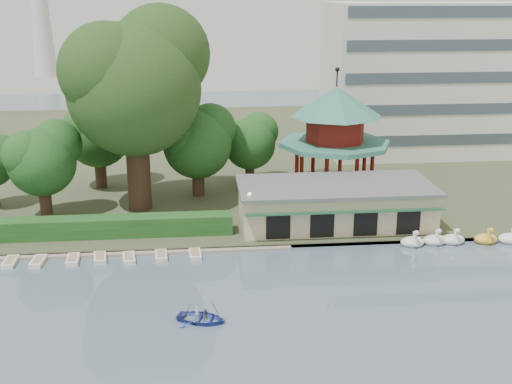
{
  "coord_description": "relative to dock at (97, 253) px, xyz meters",
  "views": [
    {
      "loc": [
        -3.12,
        -35.4,
        21.96
      ],
      "look_at": [
        2.0,
        18.0,
        5.0
      ],
      "focal_mm": 45.0,
      "sensor_mm": 36.0,
      "label": 1
    }
  ],
  "objects": [
    {
      "name": "shore",
      "position": [
        12.0,
        34.8,
        0.08
      ],
      "size": [
        220.0,
        70.0,
        0.4
      ],
      "primitive_type": "cube",
      "color": "#424930",
      "rests_on": "ground"
    },
    {
      "name": "big_tree",
      "position": [
        3.18,
        11.01,
        13.6
      ],
      "size": [
        14.46,
        13.47,
        20.4
      ],
      "color": "#3A281C",
      "rests_on": "shore"
    },
    {
      "name": "boathouse",
      "position": [
        22.0,
        4.77,
        2.25
      ],
      "size": [
        18.6,
        9.39,
        3.9
      ],
      "color": "beige",
      "rests_on": "shore"
    },
    {
      "name": "office_building",
      "position": [
        44.67,
        31.8,
        9.61
      ],
      "size": [
        38.0,
        18.0,
        20.0
      ],
      "color": "silver",
      "rests_on": "shore"
    },
    {
      "name": "ground_plane",
      "position": [
        12.0,
        -17.2,
        -0.12
      ],
      "size": [
        220.0,
        220.0,
        0.0
      ],
      "primitive_type": "plane",
      "color": "slate",
      "rests_on": "ground"
    },
    {
      "name": "lamp_post",
      "position": [
        13.5,
        1.8,
        3.22
      ],
      "size": [
        0.36,
        0.36,
        4.28
      ],
      "color": "black",
      "rests_on": "shore"
    },
    {
      "name": "swan_boats",
      "position": [
        35.22,
        -0.69,
        0.28
      ],
      "size": [
        16.08,
        2.07,
        1.92
      ],
      "color": "white",
      "rests_on": "ground"
    },
    {
      "name": "embankment",
      "position": [
        12.0,
        0.1,
        0.03
      ],
      "size": [
        220.0,
        0.6,
        0.3
      ],
      "primitive_type": "cube",
      "color": "gray",
      "rests_on": "ground"
    },
    {
      "name": "dock",
      "position": [
        0.0,
        0.0,
        0.0
      ],
      "size": [
        34.0,
        1.6,
        0.24
      ],
      "primitive_type": "cube",
      "color": "gray",
      "rests_on": "ground"
    },
    {
      "name": "hedge",
      "position": [
        -3.0,
        3.3,
        1.18
      ],
      "size": [
        30.0,
        2.0,
        1.8
      ],
      "primitive_type": "cube",
      "color": "#225220",
      "rests_on": "shore"
    },
    {
      "name": "small_trees",
      "position": [
        0.36,
        14.65,
        6.3
      ],
      "size": [
        39.22,
        17.04,
        10.24
      ],
      "color": "#3A281C",
      "rests_on": "shore"
    },
    {
      "name": "rowboat_with_passengers",
      "position": [
        8.92,
        -12.81,
        0.39
      ],
      "size": [
        5.79,
        4.93,
        2.01
      ],
      "color": "#2F45A5",
      "rests_on": "ground"
    },
    {
      "name": "pavilion",
      "position": [
        24.0,
        14.8,
        7.36
      ],
      "size": [
        12.4,
        12.4,
        13.5
      ],
      "color": "beige",
      "rests_on": "shore"
    },
    {
      "name": "moored_rowboats",
      "position": [
        -3.27,
        -1.38,
        0.06
      ],
      "size": [
        24.6,
        2.76,
        0.36
      ],
      "color": "silver",
      "rests_on": "ground"
    }
  ]
}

